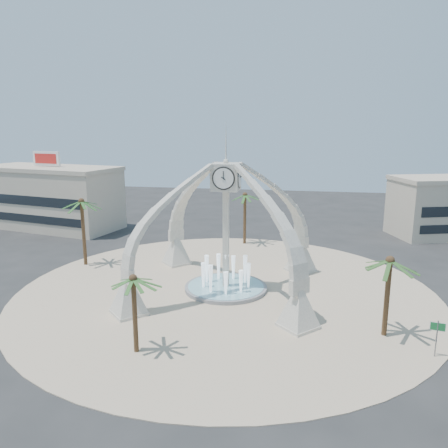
% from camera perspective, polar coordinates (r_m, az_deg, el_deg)
% --- Properties ---
extents(ground, '(140.00, 140.00, 0.00)m').
position_cam_1_polar(ground, '(43.05, 0.24, -8.60)').
color(ground, '#282828').
rests_on(ground, ground).
extents(plaza, '(40.00, 40.00, 0.06)m').
position_cam_1_polar(plaza, '(43.04, 0.24, -8.56)').
color(plaza, tan).
rests_on(plaza, ground).
extents(clock_tower, '(17.94, 17.94, 16.30)m').
position_cam_1_polar(clock_tower, '(41.15, 0.25, -0.14)').
color(clock_tower, silver).
rests_on(clock_tower, ground).
extents(fountain, '(8.00, 8.00, 3.62)m').
position_cam_1_polar(fountain, '(42.94, 0.24, -8.24)').
color(fountain, gray).
rests_on(fountain, ground).
extents(building_nw, '(23.75, 13.73, 11.90)m').
position_cam_1_polar(building_nw, '(73.67, -21.79, 3.30)').
color(building_nw, '#C3B398').
rests_on(building_nw, ground).
extents(palm_east, '(5.59, 5.59, 6.76)m').
position_cam_1_polar(palm_east, '(34.36, 20.87, -4.60)').
color(palm_east, brown).
rests_on(palm_east, ground).
extents(palm_west, '(5.44, 5.44, 8.23)m').
position_cam_1_polar(palm_west, '(51.33, -18.13, 2.70)').
color(palm_west, brown).
rests_on(palm_west, ground).
extents(palm_north, '(5.33, 5.33, 7.51)m').
position_cam_1_polar(palm_north, '(58.16, 2.76, 3.72)').
color(palm_north, brown).
rests_on(palm_north, ground).
extents(palm_south, '(4.50, 4.50, 6.16)m').
position_cam_1_polar(palm_south, '(30.52, -11.78, -7.13)').
color(palm_south, brown).
rests_on(palm_south, ground).
extents(street_sign, '(0.99, 0.20, 2.71)m').
position_cam_1_polar(street_sign, '(33.88, 26.09, -12.46)').
color(street_sign, slate).
rests_on(street_sign, ground).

